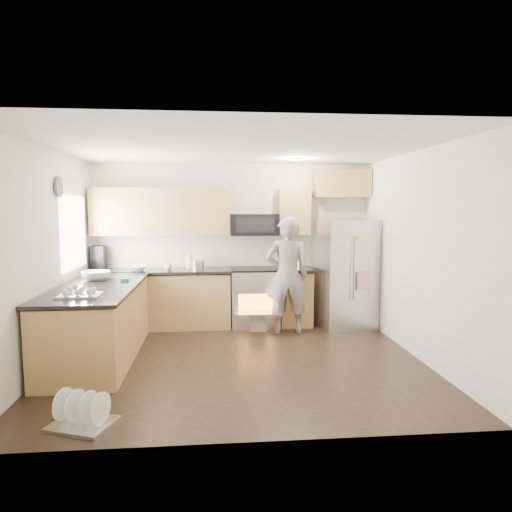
{
  "coord_description": "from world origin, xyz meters",
  "views": [
    {
      "loc": [
        -0.29,
        -5.5,
        1.88
      ],
      "look_at": [
        0.26,
        0.5,
        1.25
      ],
      "focal_mm": 32.0,
      "sensor_mm": 36.0,
      "label": 1
    }
  ],
  "objects": [
    {
      "name": "peninsula",
      "position": [
        -1.75,
        0.25,
        0.47
      ],
      "size": [
        0.96,
        2.36,
        1.04
      ],
      "color": "#A37341",
      "rests_on": "ground"
    },
    {
      "name": "dish_rack",
      "position": [
        -1.45,
        -1.59,
        0.09
      ],
      "size": [
        0.63,
        0.57,
        0.32
      ],
      "rotation": [
        0.0,
        0.0,
        -0.36
      ],
      "color": "#B7B7BC",
      "rests_on": "ground"
    },
    {
      "name": "refrigerator",
      "position": [
        1.77,
        1.45,
        0.85
      ],
      "size": [
        0.93,
        0.78,
        1.7
      ],
      "rotation": [
        0.0,
        0.0,
        0.17
      ],
      "color": "#B7B7BC",
      "rests_on": "ground"
    },
    {
      "name": "back_cabinet_run",
      "position": [
        -0.59,
        1.75,
        0.96
      ],
      "size": [
        4.45,
        0.64,
        2.5
      ],
      "color": "#A37341",
      "rests_on": "ground"
    },
    {
      "name": "ground",
      "position": [
        0.0,
        0.0,
        0.0
      ],
      "size": [
        4.5,
        4.5,
        0.0
      ],
      "primitive_type": "plane",
      "color": "black",
      "rests_on": "ground"
    },
    {
      "name": "room_shell",
      "position": [
        -0.04,
        0.02,
        1.67
      ],
      "size": [
        4.54,
        4.04,
        2.62
      ],
      "color": "silver",
      "rests_on": "ground"
    },
    {
      "name": "stove_range",
      "position": [
        0.35,
        1.69,
        0.68
      ],
      "size": [
        0.76,
        0.97,
        1.79
      ],
      "color": "#B7B7BC",
      "rests_on": "ground"
    },
    {
      "name": "person",
      "position": [
        0.8,
        1.2,
        0.88
      ],
      "size": [
        0.67,
        0.46,
        1.76
      ],
      "primitive_type": "imported",
      "rotation": [
        0.0,
        0.0,
        3.08
      ],
      "color": "gray",
      "rests_on": "ground"
    }
  ]
}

